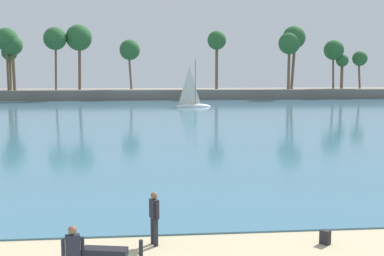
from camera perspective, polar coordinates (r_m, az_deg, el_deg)
sea at (r=71.15m, az=-5.76°, el=2.63°), size 220.00×111.82×0.06m
palm_headland at (r=86.84m, az=-5.87°, el=6.39°), size 92.14×6.70×13.29m
person_at_waterline at (r=14.96m, az=-4.52°, el=-10.48°), size 0.31×0.52×1.67m
backpack_by_trailer at (r=15.76m, az=15.59°, el=-12.43°), size 0.37×0.37×0.44m
sailboat_near_shore at (r=68.44m, az=0.11°, el=3.07°), size 5.11×1.91×7.25m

